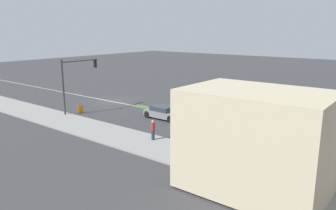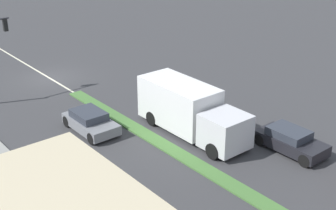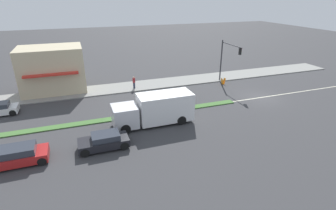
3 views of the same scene
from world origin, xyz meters
name	(u,v)px [view 3 (image 3 of 3)]	position (x,y,z in m)	size (l,w,h in m)	color
ground_plane	(108,120)	(0.00, 18.00, 0.00)	(160.00, 160.00, 0.00)	#38383A
sidewalk_right	(95,91)	(9.00, 18.50, 0.06)	(4.00, 73.00, 0.12)	gray
median_strip	(4,135)	(0.00, 27.00, 0.05)	(0.90, 46.00, 0.10)	#477538
lane_marking_center	(261,97)	(0.00, 0.00, 0.00)	(0.16, 60.00, 0.01)	beige
building_corner_store	(52,69)	(10.79, 23.11, 2.84)	(5.84, 7.41, 5.43)	#C6B793
traffic_signal_main	(227,55)	(6.12, 1.26, 3.90)	(4.59, 0.34, 5.60)	#333338
pedestrian	(134,82)	(8.04, 13.56, 0.95)	(0.34, 0.34, 1.59)	#282D42
warning_aframe_sign	(223,81)	(5.94, 1.67, 0.43)	(0.45, 0.53, 0.84)	orange
delivery_truck	(156,109)	(-2.20, 13.77, 1.47)	(2.44, 7.50, 2.87)	silver
sedan_dark	(104,141)	(-5.00, 18.97, 0.62)	(1.81, 3.91, 1.27)	black
hatchback_red	(15,156)	(-5.00, 25.25, 0.64)	(1.89, 4.49, 1.34)	#AD1E1E
suv_grey	(177,97)	(2.20, 9.92, 0.60)	(1.87, 3.81, 1.23)	slate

